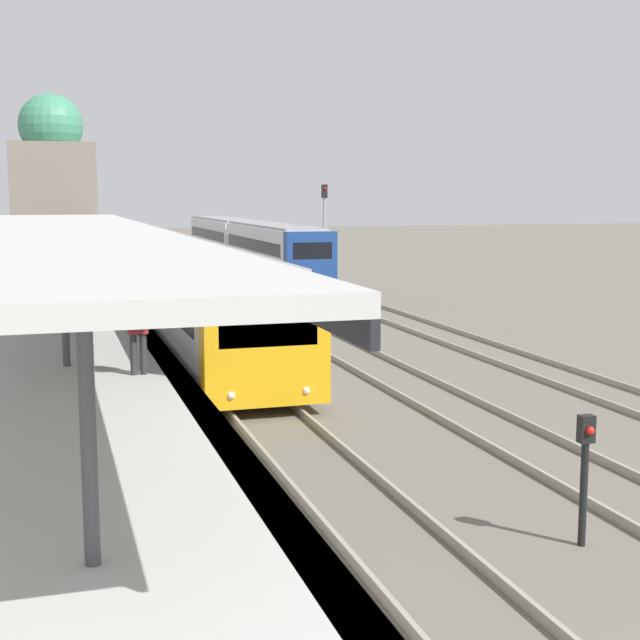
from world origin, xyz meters
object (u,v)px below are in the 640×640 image
(person_on_platform, at_px, (138,327))
(signal_mast_far, at_px, (324,221))
(signal_post_near, at_px, (585,465))
(train_near, at_px, (148,262))
(train_far, at_px, (247,241))

(person_on_platform, relative_size, signal_mast_far, 0.33)
(signal_post_near, bearing_deg, train_near, 94.54)
(person_on_platform, distance_m, signal_post_near, 9.88)
(person_on_platform, xyz_separation_m, train_near, (2.47, 20.83, -0.21))
(signal_mast_far, bearing_deg, signal_post_near, -101.98)
(train_near, bearing_deg, train_far, 64.09)
(train_far, xyz_separation_m, signal_mast_far, (1.82, -10.73, 1.57))
(person_on_platform, bearing_deg, signal_mast_far, 65.19)
(train_far, height_order, signal_mast_far, signal_mast_far)
(person_on_platform, height_order, signal_post_near, person_on_platform)
(person_on_platform, relative_size, signal_post_near, 0.96)
(train_near, xyz_separation_m, signal_mast_far, (9.78, 5.67, 1.53))
(train_far, distance_m, signal_mast_far, 10.99)
(person_on_platform, height_order, train_far, train_far)
(train_far, xyz_separation_m, signal_post_near, (-5.63, -45.82, -0.54))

